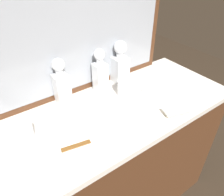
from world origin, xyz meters
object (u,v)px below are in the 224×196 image
Objects in this scene: porcelain_dish at (146,90)px; silver_brush_rear at (176,111)px; crystal_tumbler_front at (124,89)px; crystal_decanter_far_right at (120,66)px; crystal_decanter_far_left at (100,75)px; tortoiseshell_comb at (76,146)px; crystal_tumbler_center at (26,133)px; crystal_decanter_right at (62,86)px.

silver_brush_rear is at bearing -94.36° from porcelain_dish.
crystal_decanter_far_right is at bearing 62.64° from crystal_tumbler_front.
crystal_decanter_far_left is 4.28× the size of porcelain_dish.
crystal_decanter_far_left is 0.16m from crystal_tumbler_front.
silver_brush_rear is at bearing -63.36° from crystal_decanter_far_left.
crystal_decanter_far_left is at bearing 144.05° from porcelain_dish.
porcelain_dish is at bearing -35.95° from crystal_decanter_far_left.
tortoiseshell_comb is at bearing -137.01° from crystal_decanter_far_left.
crystal_decanter_far_left is at bearing 124.88° from crystal_tumbler_front.
crystal_decanter_far_left reaches higher than crystal_tumbler_center.
crystal_tumbler_center is at bearing 159.53° from silver_brush_rear.
crystal_decanter_far_right is 0.44m from silver_brush_rear.
crystal_tumbler_center is 0.58× the size of silver_brush_rear.
crystal_decanter_right is 3.02× the size of crystal_tumbler_center.
porcelain_dish is at bearing -1.15° from crystal_tumbler_center.
crystal_decanter_far_right is 0.60m from tortoiseshell_comb.
crystal_decanter_far_right is at bearing 33.92° from tortoiseshell_comb.
crystal_tumbler_center is 0.74m from silver_brush_rear.
crystal_tumbler_front is (0.08, -0.12, -0.06)m from crystal_decanter_far_left.
crystal_decanter_far_left is 1.99× the size of tortoiseshell_comb.
crystal_tumbler_center is 0.71m from porcelain_dish.
crystal_decanter_far_left is 0.23m from crystal_decanter_right.
porcelain_dish is (0.71, -0.01, -0.03)m from crystal_tumbler_center.
porcelain_dish is (0.22, -0.16, -0.10)m from crystal_decanter_far_left.
crystal_decanter_far_right is 4.32× the size of porcelain_dish.
crystal_decanter_far_left is 2.78× the size of crystal_tumbler_front.
crystal_decanter_right reaches higher than porcelain_dish.
tortoiseshell_comb is at bearing -165.10° from porcelain_dish.
crystal_decanter_far_right reaches higher than tortoiseshell_comb.
crystal_decanter_far_left is 0.46m from silver_brush_rear.
porcelain_dish is (0.45, -0.18, -0.10)m from crystal_decanter_right.
crystal_tumbler_center is at bearing 134.69° from tortoiseshell_comb.
crystal_decanter_far_right reaches higher than porcelain_dish.
tortoiseshell_comb is (-0.10, -0.32, -0.10)m from crystal_decanter_right.
silver_brush_rear is 1.14× the size of tortoiseshell_comb.
crystal_tumbler_center reaches higher than porcelain_dish.
crystal_decanter_far_left is 3.00× the size of crystal_tumbler_center.
crystal_decanter_far_right reaches higher than crystal_tumbler_center.
crystal_decanter_far_left is 0.52m from crystal_tumbler_center.
crystal_decanter_right is 2.00× the size of tortoiseshell_comb.
crystal_tumbler_center is at bearing -147.67° from crystal_decanter_right.
silver_brush_rear is (0.69, -0.26, -0.03)m from crystal_tumbler_center.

